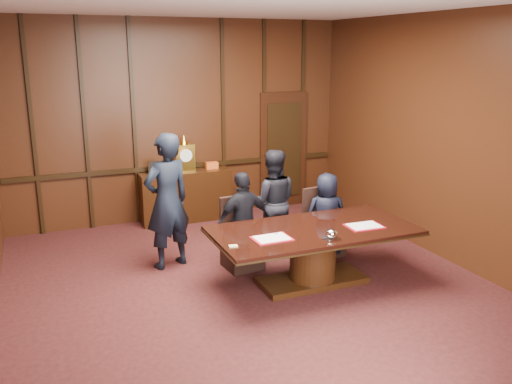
% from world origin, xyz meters
% --- Properties ---
extents(room, '(7.00, 7.04, 3.50)m').
position_xyz_m(room, '(0.07, 0.14, 1.72)').
color(room, black).
rests_on(room, ground).
extents(sideboard, '(1.60, 0.45, 1.54)m').
position_xyz_m(sideboard, '(0.00, 3.26, 0.49)').
color(sideboard, black).
rests_on(sideboard, ground).
extents(conference_table, '(2.62, 1.32, 0.76)m').
position_xyz_m(conference_table, '(0.79, -0.00, 0.51)').
color(conference_table, black).
rests_on(conference_table, ground).
extents(folder_left, '(0.47, 0.34, 0.02)m').
position_xyz_m(folder_left, '(0.13, -0.16, 0.77)').
color(folder_left, '#A50F1B').
rests_on(folder_left, conference_table).
extents(folder_right, '(0.47, 0.35, 0.02)m').
position_xyz_m(folder_right, '(1.43, -0.19, 0.77)').
color(folder_right, '#A50F1B').
rests_on(folder_right, conference_table).
extents(inkstand, '(0.20, 0.14, 0.12)m').
position_xyz_m(inkstand, '(0.79, -0.45, 0.81)').
color(inkstand, white).
rests_on(inkstand, conference_table).
extents(notepad, '(0.11, 0.08, 0.01)m').
position_xyz_m(notepad, '(-0.39, -0.23, 0.77)').
color(notepad, '#E2BE6E').
rests_on(notepad, conference_table).
extents(chair_left, '(0.52, 0.52, 0.99)m').
position_xyz_m(chair_left, '(0.14, 0.88, 0.29)').
color(chair_left, black).
rests_on(chair_left, ground).
extents(chair_right, '(0.54, 0.54, 0.99)m').
position_xyz_m(chair_right, '(1.44, 0.88, 0.29)').
color(chair_right, black).
rests_on(chair_right, ground).
extents(signatory_left, '(0.86, 0.46, 1.39)m').
position_xyz_m(signatory_left, '(0.14, 0.80, 0.69)').
color(signatory_left, black).
rests_on(signatory_left, ground).
extents(signatory_right, '(0.70, 0.55, 1.26)m').
position_xyz_m(signatory_right, '(1.44, 0.80, 0.63)').
color(signatory_right, black).
rests_on(signatory_right, ground).
extents(witness_left, '(0.80, 0.65, 1.90)m').
position_xyz_m(witness_left, '(-0.79, 1.30, 0.95)').
color(witness_left, black).
rests_on(witness_left, ground).
extents(witness_right, '(0.92, 0.82, 1.57)m').
position_xyz_m(witness_right, '(0.77, 1.24, 0.79)').
color(witness_right, black).
rests_on(witness_right, ground).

